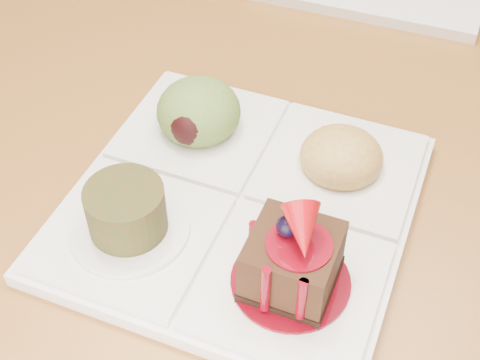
% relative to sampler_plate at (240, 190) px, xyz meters
% --- Properties ---
extents(ground, '(6.00, 6.00, 0.00)m').
position_rel_sampler_plate_xyz_m(ground, '(-0.05, 0.71, -0.77)').
color(ground, '#532F17').
extents(sampler_plate, '(0.27, 0.27, 0.10)m').
position_rel_sampler_plate_xyz_m(sampler_plate, '(0.00, 0.00, 0.00)').
color(sampler_plate, white).
rests_on(sampler_plate, dining_table).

